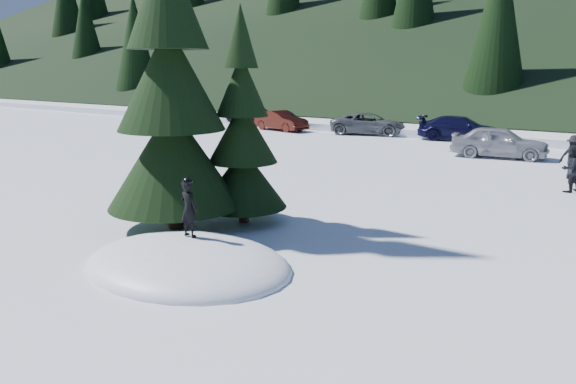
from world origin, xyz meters
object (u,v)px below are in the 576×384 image
Objects in this scene: adult_2 at (573,157)px; child_skier at (189,209)px; spruce_short at (242,140)px; car_1 at (281,121)px; car_4 at (499,142)px; car_0 at (256,115)px; adult_0 at (570,169)px; car_2 at (370,124)px; car_3 at (461,129)px; spruce_tall at (170,92)px.

child_skier is at bearing 85.82° from adult_2.
car_1 is at bearing 123.37° from spruce_short.
adult_2 is at bearing -100.88° from car_1.
car_4 is (14.07, -3.18, 0.08)m from car_1.
car_0 is 17.94m from car_4.
adult_0 is 23.53m from car_0.
child_skier is 0.26× the size of car_2.
spruce_short is at bearing 172.70° from car_3.
car_2 is at bearing 83.16° from car_3.
adult_2 is 4.86m from car_4.
child_skier reaches higher than adult_2.
spruce_short is at bearing -178.94° from car_2.
car_1 is 10.89m from car_3.
car_2 is at bearing -71.71° from child_skier.
car_3 is 1.11× the size of car_4.
car_0 is (-15.77, 22.02, -0.37)m from child_skier.
spruce_short reaches higher than adult_2.
car_3 is 5.78m from car_4.
adult_2 reaches higher than car_4.
spruce_tall is at bearing -149.23° from car_0.
child_skier is 0.75× the size of adult_2.
child_skier is 0.29× the size of car_4.
child_skier reaches higher than car_2.
spruce_short reaches higher than car_4.
adult_2 is 0.38× the size of car_4.
spruce_short is at bearing -136.85° from car_1.
spruce_tall is 16.47m from car_4.
car_3 is at bearing -93.04° from car_0.
spruce_short reaches higher than child_skier.
spruce_short is at bearing -71.87° from child_skier.
spruce_tall is at bearing -125.54° from spruce_short.
car_2 is at bearing 104.19° from spruce_tall.
child_skier is 22.13m from car_3.
car_0 reaches higher than car_3.
spruce_tall is 14.46m from adult_2.
spruce_short is 3.14m from child_skier.
spruce_short is at bearing 77.54° from adult_2.
car_1 is (-10.64, 19.07, -2.71)m from spruce_tall.
child_skier is 14.75m from adult_2.
spruce_short is at bearing -6.43° from adult_0.
car_1 is at bearing -118.59° from car_0.
child_skier is 0.78× the size of adult_0.
child_skier is 22.90m from car_2.
spruce_tall reaches higher than adult_0.
car_1 is at bearing 88.43° from car_3.
car_1 is (-17.52, 6.60, -0.16)m from adult_2.
spruce_short is 1.19× the size of car_2.
child_skier is 12.64m from adult_0.
adult_0 is 12.69m from car_3.
adult_2 is at bearing -145.22° from car_4.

